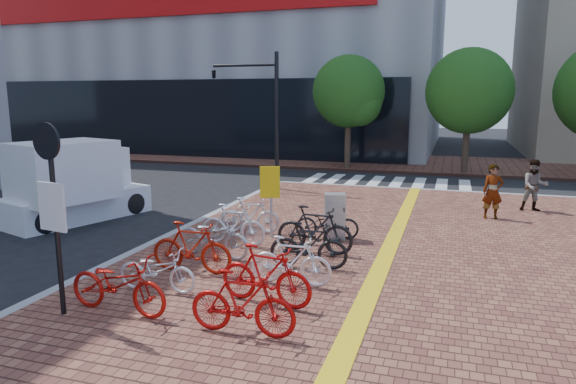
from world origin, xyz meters
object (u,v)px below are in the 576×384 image
(pedestrian_a, at_px, (493,192))
(pedestrian_b, at_px, (535,185))
(bike_5, at_px, (250,215))
(bike_6, at_px, (242,303))
(bike_1, at_px, (157,270))
(bike_2, at_px, (192,247))
(bike_8, at_px, (291,261))
(bike_10, at_px, (315,229))
(traffic_light_pole, at_px, (247,95))
(yellow_sign, at_px, (271,189))
(notice_sign, at_px, (52,196))
(bike_3, at_px, (213,236))
(box_truck, at_px, (73,182))
(bike_7, at_px, (266,275))
(bike_4, at_px, (233,225))
(bike_11, at_px, (327,222))
(bike_0, at_px, (118,284))
(bike_9, at_px, (309,245))

(pedestrian_a, xyz_separation_m, pedestrian_b, (1.40, 1.58, 0.01))
(bike_5, bearing_deg, bike_6, -168.08)
(bike_1, height_order, bike_2, bike_2)
(bike_2, bearing_deg, bike_6, -139.16)
(bike_5, relative_size, bike_8, 0.99)
(bike_10, height_order, pedestrian_b, pedestrian_b)
(bike_8, bearing_deg, traffic_light_pole, 24.92)
(yellow_sign, xyz_separation_m, notice_sign, (-1.81, -5.82, 0.76))
(bike_3, bearing_deg, bike_1, -174.31)
(box_truck, bearing_deg, bike_3, -22.93)
(bike_6, xyz_separation_m, notice_sign, (-3.32, -0.26, 1.58))
(yellow_sign, distance_m, box_truck, 6.99)
(traffic_light_pole, xyz_separation_m, box_truck, (-3.35, -6.60, -2.76))
(bike_7, distance_m, bike_8, 1.08)
(bike_1, relative_size, bike_7, 0.88)
(bike_2, relative_size, box_truck, 0.39)
(bike_4, relative_size, traffic_light_pole, 0.32)
(bike_8, relative_size, pedestrian_a, 0.99)
(bike_8, height_order, notice_sign, notice_sign)
(yellow_sign, relative_size, notice_sign, 0.58)
(bike_5, xyz_separation_m, bike_10, (2.19, -1.25, 0.08))
(bike_11, bearing_deg, bike_10, 170.30)
(bike_3, height_order, yellow_sign, yellow_sign)
(bike_2, xyz_separation_m, traffic_light_pole, (-2.91, 10.38, 3.26))
(bike_0, xyz_separation_m, traffic_light_pole, (-2.70, 12.67, 3.30))
(bike_1, bearing_deg, bike_0, 172.67)
(bike_1, relative_size, bike_6, 0.92)
(bike_0, distance_m, bike_5, 5.74)
(bike_0, bearing_deg, traffic_light_pole, 15.81)
(bike_5, relative_size, pedestrian_a, 0.98)
(pedestrian_b, height_order, traffic_light_pole, traffic_light_pole)
(bike_2, height_order, bike_10, bike_10)
(pedestrian_b, distance_m, box_truck, 15.10)
(bike_1, relative_size, bike_3, 0.85)
(yellow_sign, bearing_deg, bike_7, -71.51)
(notice_sign, bearing_deg, bike_5, 80.07)
(bike_3, relative_size, bike_7, 1.03)
(bike_11, bearing_deg, bike_1, 144.41)
(pedestrian_a, bearing_deg, bike_0, -133.20)
(bike_5, xyz_separation_m, bike_11, (2.19, 0.09, -0.06))
(bike_1, distance_m, box_truck, 7.93)
(bike_7, bearing_deg, bike_3, 51.54)
(bike_7, bearing_deg, bike_1, 99.39)
(bike_7, relative_size, notice_sign, 0.55)
(bike_9, bearing_deg, bike_3, 81.18)
(bike_8, distance_m, pedestrian_b, 10.68)
(bike_8, bearing_deg, bike_9, -4.38)
(bike_10, relative_size, box_truck, 0.40)
(bike_0, bearing_deg, bike_9, -33.56)
(bike_9, bearing_deg, bike_2, 107.99)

